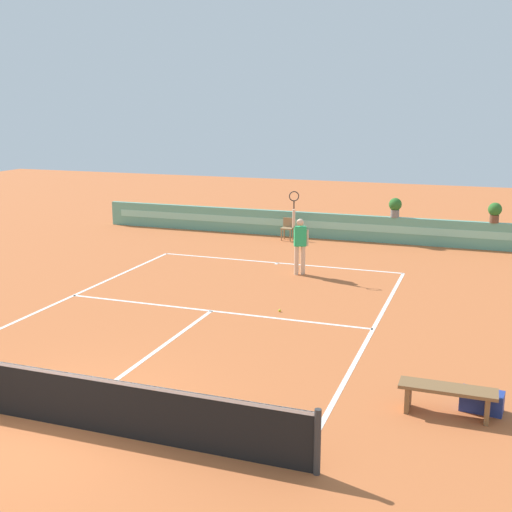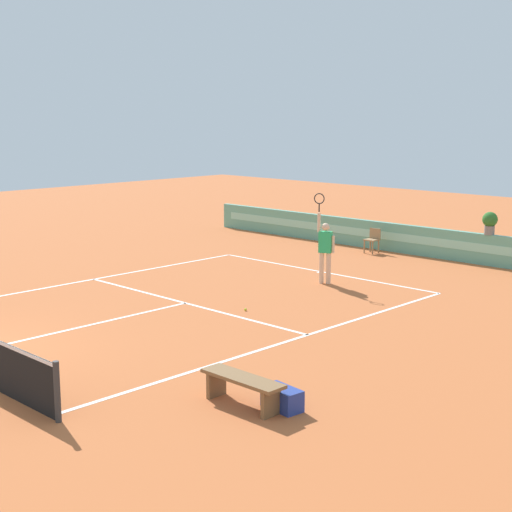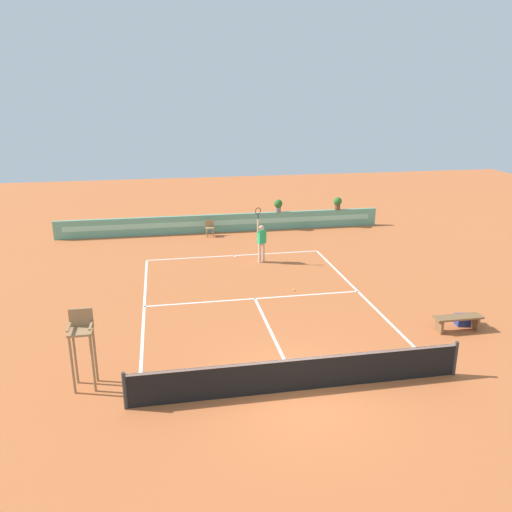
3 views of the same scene
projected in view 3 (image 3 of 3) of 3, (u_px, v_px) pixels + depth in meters
ground_plane at (257, 303)px, 19.08m from camera, size 60.00×60.00×0.00m
court_lines at (253, 295)px, 19.75m from camera, size 8.32×11.94×0.01m
net at (299, 373)px, 13.30m from camera, size 8.92×0.10×1.00m
back_wall_barrier at (223, 223)px, 28.66m from camera, size 18.00×0.21×1.00m
umpire_chair at (82, 340)px, 13.28m from camera, size 0.60×0.60×2.14m
ball_kid_chair at (210, 227)px, 27.84m from camera, size 0.44×0.44×0.85m
bench_courtside at (458, 320)px, 16.72m from camera, size 1.60×0.44×0.51m
gear_bag at (466, 320)px, 17.22m from camera, size 0.74×0.44×0.36m
tennis_player at (261, 240)px, 23.35m from camera, size 0.58×0.35×2.58m
tennis_ball_near_baseline at (294, 290)px, 20.22m from camera, size 0.07×0.07×0.07m
potted_plant_far_right at (338, 203)px, 29.54m from camera, size 0.48×0.48×0.72m
potted_plant_right at (278, 205)px, 28.93m from camera, size 0.48×0.48×0.72m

